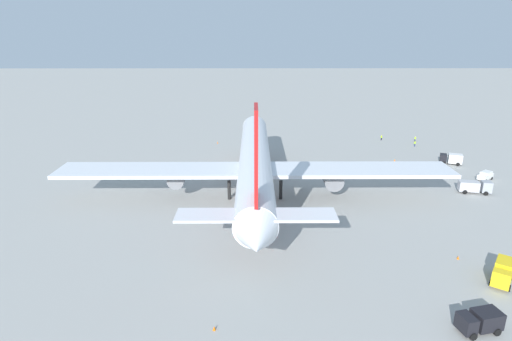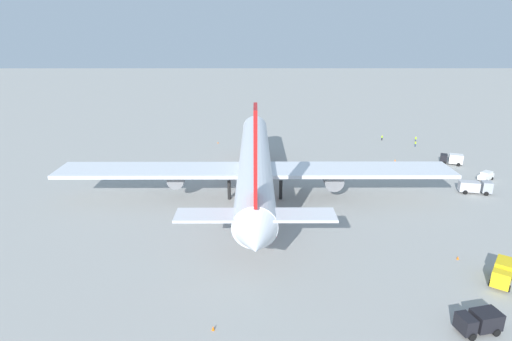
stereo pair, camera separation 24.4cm
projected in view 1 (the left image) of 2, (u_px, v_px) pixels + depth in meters
ground_plane at (255, 193)px, 89.15m from camera, size 600.00×600.00×0.00m
airliner at (255, 164)px, 85.70m from camera, size 73.72×78.14×23.43m
service_truck_0 at (503, 272)px, 57.35m from camera, size 5.55×4.90×2.93m
service_truck_1 at (452, 159)px, 107.93m from camera, size 3.95×5.70×2.72m
service_truck_2 at (480, 321)px, 48.04m from camera, size 3.42×5.30×2.49m
service_truck_4 at (475, 186)px, 88.88m from camera, size 3.32×6.65×2.71m
service_van at (485, 175)px, 96.87m from camera, size 4.05×4.47×1.97m
ground_worker_0 at (415, 144)px, 124.48m from camera, size 0.55×0.55×1.70m
ground_worker_1 at (381, 138)px, 131.55m from camera, size 0.45×0.45×1.64m
ground_worker_2 at (415, 139)px, 129.43m from camera, size 0.45×0.45×1.77m
traffic_cone_0 at (214, 328)px, 48.53m from camera, size 0.36×0.36×0.55m
traffic_cone_1 at (458, 257)px, 63.57m from camera, size 0.36×0.36×0.55m
traffic_cone_2 at (218, 143)px, 128.00m from camera, size 0.36×0.36×0.55m
traffic_cone_3 at (395, 160)px, 110.87m from camera, size 0.36×0.36×0.55m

